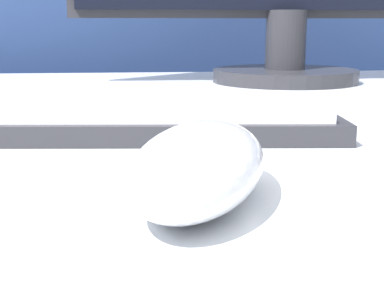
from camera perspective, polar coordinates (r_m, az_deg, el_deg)
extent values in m
cube|color=navy|center=(1.18, -7.53, -1.56)|extent=(5.00, 0.03, 1.07)
ellipsoid|color=silver|center=(0.26, 0.82, -2.28)|extent=(0.10, 0.14, 0.04)
cube|color=#28282D|center=(0.45, -12.25, 2.40)|extent=(0.44, 0.17, 0.02)
cube|color=silver|center=(0.45, -12.32, 3.89)|extent=(0.41, 0.15, 0.01)
cylinder|color=#28282D|center=(0.85, 9.84, 7.21)|extent=(0.22, 0.22, 0.02)
cylinder|color=#28282D|center=(0.84, 9.98, 10.88)|extent=(0.06, 0.06, 0.09)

